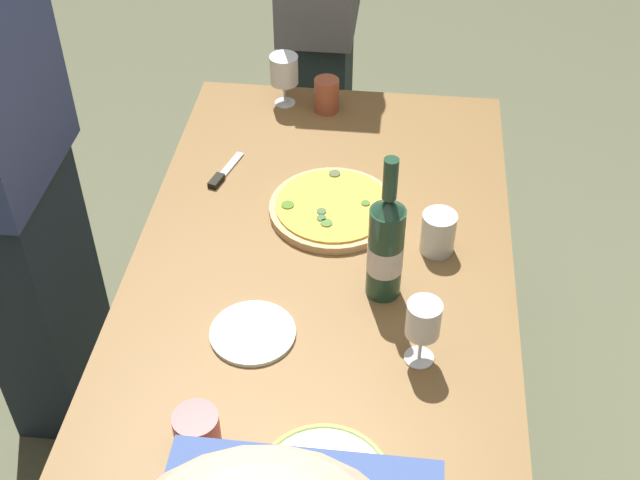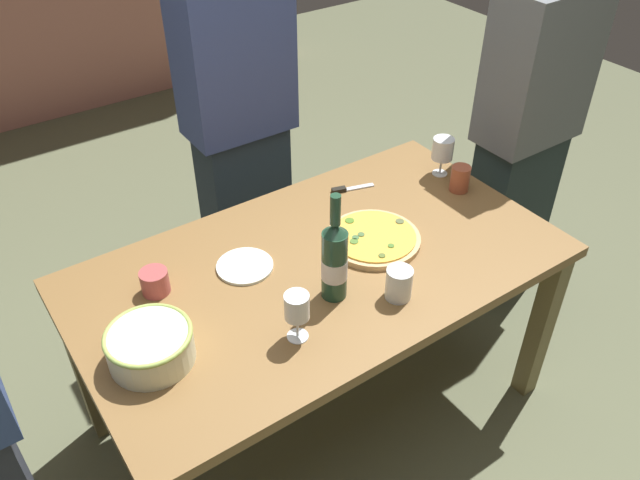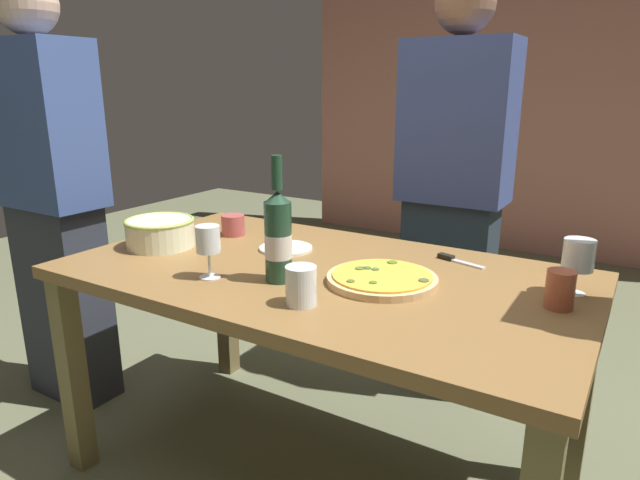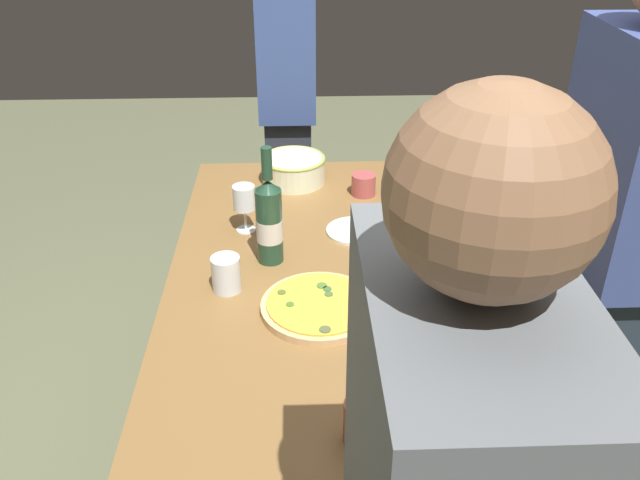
# 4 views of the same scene
# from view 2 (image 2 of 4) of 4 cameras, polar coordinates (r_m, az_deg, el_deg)

# --- Properties ---
(ground_plane) EXTENTS (8.00, 8.00, 0.00)m
(ground_plane) POSITION_cam_2_polar(r_m,az_deg,el_deg) (2.64, 0.00, -14.63)
(ground_plane) COLOR #606548
(dining_table) EXTENTS (1.60, 0.90, 0.75)m
(dining_table) POSITION_cam_2_polar(r_m,az_deg,el_deg) (2.16, 0.00, -3.95)
(dining_table) COLOR brown
(dining_table) RESTS_ON ground
(pizza) EXTENTS (0.32, 0.32, 0.03)m
(pizza) POSITION_cam_2_polar(r_m,az_deg,el_deg) (2.19, 4.79, 0.15)
(pizza) COLOR tan
(pizza) RESTS_ON dining_table
(serving_bowl) EXTENTS (0.24, 0.24, 0.10)m
(serving_bowl) POSITION_cam_2_polar(r_m,az_deg,el_deg) (1.82, -14.92, -9.03)
(serving_bowl) COLOR #E2E9C1
(serving_bowl) RESTS_ON dining_table
(wine_bottle) EXTENTS (0.08, 0.08, 0.37)m
(wine_bottle) POSITION_cam_2_polar(r_m,az_deg,el_deg) (1.90, 1.30, -1.81)
(wine_bottle) COLOR #20422D
(wine_bottle) RESTS_ON dining_table
(wine_glass_near_pizza) EXTENTS (0.08, 0.08, 0.16)m
(wine_glass_near_pizza) POSITION_cam_2_polar(r_m,az_deg,el_deg) (2.54, 10.90, 7.94)
(wine_glass_near_pizza) COLOR white
(wine_glass_near_pizza) RESTS_ON dining_table
(wine_glass_by_bottle) EXTENTS (0.07, 0.07, 0.16)m
(wine_glass_by_bottle) POSITION_cam_2_polar(r_m,az_deg,el_deg) (1.78, -2.08, -6.06)
(wine_glass_by_bottle) COLOR white
(wine_glass_by_bottle) RESTS_ON dining_table
(cup_amber) EXTENTS (0.08, 0.08, 0.10)m
(cup_amber) POSITION_cam_2_polar(r_m,az_deg,el_deg) (1.96, 7.04, -3.87)
(cup_amber) COLOR white
(cup_amber) RESTS_ON dining_table
(cup_ceramic) EXTENTS (0.07, 0.07, 0.10)m
(cup_ceramic) POSITION_cam_2_polar(r_m,az_deg,el_deg) (2.48, 12.37, 5.37)
(cup_ceramic) COLOR #AA5235
(cup_ceramic) RESTS_ON dining_table
(cup_spare) EXTENTS (0.09, 0.09, 0.08)m
(cup_spare) POSITION_cam_2_polar(r_m,az_deg,el_deg) (2.04, -14.51, -3.63)
(cup_spare) COLOR #AE4C4A
(cup_spare) RESTS_ON dining_table
(side_plate) EXTENTS (0.19, 0.19, 0.01)m
(side_plate) POSITION_cam_2_polar(r_m,az_deg,el_deg) (2.09, -6.72, -2.33)
(side_plate) COLOR white
(side_plate) RESTS_ON dining_table
(pizza_knife) EXTENTS (0.17, 0.07, 0.02)m
(pizza_knife) POSITION_cam_2_polar(r_m,az_deg,el_deg) (2.45, 2.43, 4.58)
(pizza_knife) COLOR silver
(pizza_knife) RESTS_ON dining_table
(person_guest_left) EXTENTS (0.42, 0.24, 1.65)m
(person_guest_left) POSITION_cam_2_polar(r_m,az_deg,el_deg) (2.80, 17.90, 9.16)
(person_guest_left) COLOR #222F31
(person_guest_left) RESTS_ON ground
(person_guest_right) EXTENTS (0.43, 0.24, 1.71)m
(person_guest_right) POSITION_cam_2_polar(r_m,az_deg,el_deg) (2.68, -7.21, 10.26)
(person_guest_right) COLOR #24303C
(person_guest_right) RESTS_ON ground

